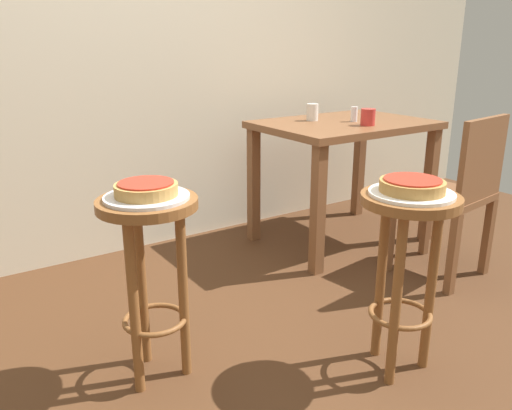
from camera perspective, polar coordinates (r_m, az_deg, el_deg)
ground_plane at (r=1.97m, az=3.87°, el=-19.71°), size 6.00×6.00×0.00m
stool_foreground at (r=1.93m, az=16.16°, el=-4.41°), size 0.34×0.34×0.69m
serving_plate_foreground at (r=1.86m, az=16.67°, el=1.23°), size 0.29×0.29×0.01m
pizza_foreground at (r=1.86m, az=16.75°, el=2.07°), size 0.22×0.22×0.05m
stool_middle at (r=1.85m, az=-11.50°, el=-5.00°), size 0.34×0.34×0.69m
serving_plate_middle at (r=1.78m, az=-11.89°, el=0.87°), size 0.29×0.29×0.01m
pizza_middle at (r=1.78m, az=-11.95°, el=1.74°), size 0.21×0.21×0.05m
dining_table at (r=3.16m, az=9.60°, el=6.89°), size 0.99×0.70×0.74m
cup_near_edge at (r=3.01m, az=12.16°, el=9.40°), size 0.08×0.08×0.09m
cup_far_edge at (r=3.14m, az=6.19°, el=10.08°), size 0.07×0.07×0.10m
condiment_shaker at (r=3.14m, az=10.70°, el=9.76°), size 0.04×0.04×0.09m
wooden_chair at (r=2.82m, az=21.05°, el=1.42°), size 0.45×0.45×0.85m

